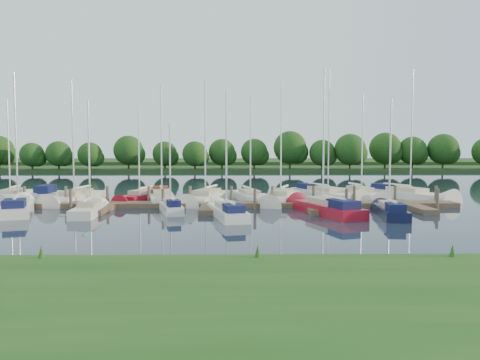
{
  "coord_description": "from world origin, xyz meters",
  "views": [
    {
      "loc": [
        1.97,
        -29.72,
        4.84
      ],
      "look_at": [
        2.44,
        8.0,
        2.2
      ],
      "focal_mm": 35.0,
      "sensor_mm": 36.0,
      "label": 1
    }
  ],
  "objects_px": {
    "dock": "(209,206)",
    "sailboat_n_0": "(11,196)",
    "sailboat_s_2": "(171,208)",
    "sailboat_n_5": "(206,199)",
    "motorboat": "(45,196)"
  },
  "relations": [
    {
      "from": "dock",
      "to": "sailboat_n_0",
      "type": "bearing_deg",
      "value": 160.54
    },
    {
      "from": "dock",
      "to": "sailboat_s_2",
      "type": "distance_m",
      "value": 3.71
    },
    {
      "from": "dock",
      "to": "sailboat_n_5",
      "type": "relative_size",
      "value": 3.6
    },
    {
      "from": "dock",
      "to": "sailboat_n_0",
      "type": "relative_size",
      "value": 4.2
    },
    {
      "from": "dock",
      "to": "sailboat_s_2",
      "type": "xyz_separation_m",
      "value": [
        -2.72,
        -2.52,
        0.12
      ]
    },
    {
      "from": "sailboat_n_5",
      "to": "sailboat_s_2",
      "type": "height_order",
      "value": "sailboat_n_5"
    },
    {
      "from": "dock",
      "to": "sailboat_n_5",
      "type": "height_order",
      "value": "sailboat_n_5"
    },
    {
      "from": "dock",
      "to": "sailboat_n_5",
      "type": "xyz_separation_m",
      "value": [
        -0.47,
        3.97,
        0.08
      ]
    },
    {
      "from": "sailboat_n_5",
      "to": "sailboat_s_2",
      "type": "distance_m",
      "value": 6.87
    },
    {
      "from": "dock",
      "to": "sailboat_n_5",
      "type": "distance_m",
      "value": 4.0
    },
    {
      "from": "dock",
      "to": "sailboat_s_2",
      "type": "bearing_deg",
      "value": -137.15
    },
    {
      "from": "sailboat_n_0",
      "to": "motorboat",
      "type": "distance_m",
      "value": 3.37
    },
    {
      "from": "sailboat_s_2",
      "to": "motorboat",
      "type": "bearing_deg",
      "value": 130.24
    },
    {
      "from": "motorboat",
      "to": "sailboat_s_2",
      "type": "height_order",
      "value": "sailboat_s_2"
    },
    {
      "from": "sailboat_s_2",
      "to": "dock",
      "type": "bearing_deg",
      "value": 27.48
    }
  ]
}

